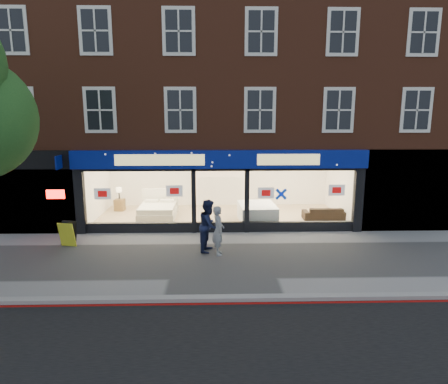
{
  "coord_description": "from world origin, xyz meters",
  "views": [
    {
      "loc": [
        -0.26,
        -12.35,
        4.73
      ],
      "look_at": [
        0.13,
        2.5,
        1.75
      ],
      "focal_mm": 32.0,
      "sensor_mm": 36.0,
      "label": 1
    }
  ],
  "objects_px": {
    "display_bed": "(158,210)",
    "sofa": "(325,213)",
    "mattress_stack": "(257,213)",
    "pedestrian_blue": "(209,225)",
    "pedestrian_grey": "(218,230)",
    "a_board": "(68,234)"
  },
  "relations": [
    {
      "from": "pedestrian_grey",
      "to": "mattress_stack",
      "type": "bearing_deg",
      "value": -30.17
    },
    {
      "from": "sofa",
      "to": "pedestrian_grey",
      "type": "bearing_deg",
      "value": 40.87
    },
    {
      "from": "mattress_stack",
      "to": "pedestrian_blue",
      "type": "bearing_deg",
      "value": -121.06
    },
    {
      "from": "mattress_stack",
      "to": "pedestrian_grey",
      "type": "xyz_separation_m",
      "value": [
        -1.71,
        -3.72,
        0.36
      ]
    },
    {
      "from": "mattress_stack",
      "to": "a_board",
      "type": "distance_m",
      "value": 7.6
    },
    {
      "from": "display_bed",
      "to": "pedestrian_blue",
      "type": "height_order",
      "value": "pedestrian_blue"
    },
    {
      "from": "a_board",
      "to": "display_bed",
      "type": "bearing_deg",
      "value": 64.91
    },
    {
      "from": "display_bed",
      "to": "sofa",
      "type": "relative_size",
      "value": 1.05
    },
    {
      "from": "sofa",
      "to": "a_board",
      "type": "height_order",
      "value": "a_board"
    },
    {
      "from": "display_bed",
      "to": "mattress_stack",
      "type": "xyz_separation_m",
      "value": [
        4.37,
        -0.89,
        0.06
      ]
    },
    {
      "from": "display_bed",
      "to": "a_board",
      "type": "xyz_separation_m",
      "value": [
        -2.71,
        -3.64,
        0.03
      ]
    },
    {
      "from": "display_bed",
      "to": "sofa",
      "type": "height_order",
      "value": "display_bed"
    },
    {
      "from": "pedestrian_grey",
      "to": "pedestrian_blue",
      "type": "height_order",
      "value": "pedestrian_blue"
    },
    {
      "from": "display_bed",
      "to": "pedestrian_blue",
      "type": "xyz_separation_m",
      "value": [
        2.34,
        -4.26,
        0.49
      ]
    },
    {
      "from": "display_bed",
      "to": "pedestrian_grey",
      "type": "distance_m",
      "value": 5.34
    },
    {
      "from": "display_bed",
      "to": "pedestrian_blue",
      "type": "distance_m",
      "value": 4.89
    },
    {
      "from": "display_bed",
      "to": "mattress_stack",
      "type": "height_order",
      "value": "display_bed"
    },
    {
      "from": "pedestrian_grey",
      "to": "pedestrian_blue",
      "type": "xyz_separation_m",
      "value": [
        -0.32,
        0.35,
        0.07
      ]
    },
    {
      "from": "display_bed",
      "to": "pedestrian_grey",
      "type": "height_order",
      "value": "pedestrian_grey"
    },
    {
      "from": "mattress_stack",
      "to": "a_board",
      "type": "relative_size",
      "value": 2.2
    },
    {
      "from": "pedestrian_blue",
      "to": "a_board",
      "type": "bearing_deg",
      "value": 95.9
    },
    {
      "from": "display_bed",
      "to": "a_board",
      "type": "distance_m",
      "value": 4.54
    }
  ]
}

